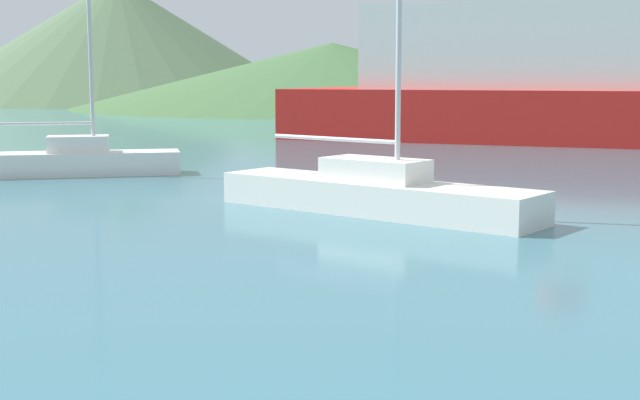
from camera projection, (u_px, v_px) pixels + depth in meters
sailboat_inner at (375, 191)px, 20.10m from camera, size 7.91×4.60×9.54m
sailboat_middle at (79, 159)px, 27.72m from camera, size 6.15×4.18×8.16m
ferry_distant at (569, 81)px, 42.44m from camera, size 27.42×11.75×8.02m
hill_west at (118, 41)px, 104.53m from camera, size 46.61×46.61×14.22m
hill_central at (332, 75)px, 86.84m from camera, size 50.40×50.40×6.26m
hill_east at (637, 56)px, 90.12m from camera, size 26.24×26.24×10.18m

